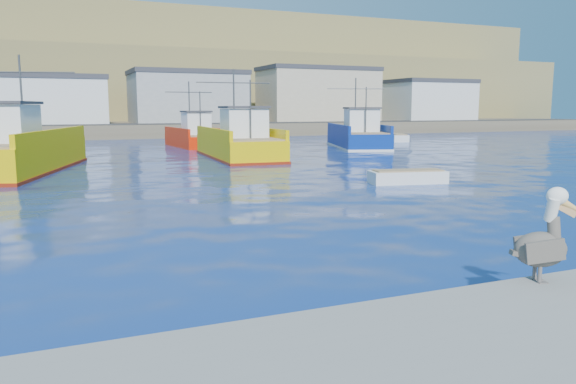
# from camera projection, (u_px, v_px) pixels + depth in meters

# --- Properties ---
(ground) EXTENTS (260.00, 260.00, 0.00)m
(ground) POSITION_uv_depth(u_px,v_px,m) (410.00, 265.00, 13.22)
(ground) COLOR navy
(ground) RESTS_ON ground
(dock_bollards) EXTENTS (36.20, 0.20, 0.30)m
(dock_bollards) POSITION_uv_depth(u_px,v_px,m) (548.00, 274.00, 10.26)
(dock_bollards) COLOR #4C4C4C
(dock_bollards) RESTS_ON dock
(far_shore) EXTENTS (200.00, 81.00, 24.00)m
(far_shore) POSITION_uv_depth(u_px,v_px,m) (90.00, 81.00, 111.42)
(far_shore) COLOR brown
(far_shore) RESTS_ON ground
(trawler_yellow_a) EXTENTS (8.18, 14.33, 6.81)m
(trawler_yellow_a) POSITION_uv_depth(u_px,v_px,m) (15.00, 152.00, 32.01)
(trawler_yellow_a) COLOR #DDB601
(trawler_yellow_a) RESTS_ON ground
(trawler_yellow_b) EXTENTS (5.58, 12.02, 6.58)m
(trawler_yellow_b) POSITION_uv_depth(u_px,v_px,m) (239.00, 144.00, 41.02)
(trawler_yellow_b) COLOR #DDB601
(trawler_yellow_b) RESTS_ON ground
(trawler_blue) EXTENTS (7.16, 11.91, 6.51)m
(trawler_blue) POSITION_uv_depth(u_px,v_px,m) (358.00, 136.00, 52.07)
(trawler_blue) COLOR navy
(trawler_blue) RESTS_ON ground
(boat_orange) EXTENTS (4.50, 8.74, 6.12)m
(boat_orange) POSITION_uv_depth(u_px,v_px,m) (194.00, 136.00, 52.72)
(boat_orange) COLOR red
(boat_orange) RESTS_ON ground
(skiff_mid) EXTENTS (3.91, 2.02, 0.81)m
(skiff_mid) POSITION_uv_depth(u_px,v_px,m) (408.00, 178.00, 27.41)
(skiff_mid) COLOR silver
(skiff_mid) RESTS_ON ground
(skiff_far) EXTENTS (3.40, 4.77, 0.98)m
(skiff_far) POSITION_uv_depth(u_px,v_px,m) (399.00, 138.00, 61.86)
(skiff_far) COLOR silver
(skiff_far) RESTS_ON ground
(pelican) EXTENTS (1.39, 0.89, 1.75)m
(pelican) POSITION_uv_depth(u_px,v_px,m) (544.00, 241.00, 10.22)
(pelican) COLOR #595451
(pelican) RESTS_ON dock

